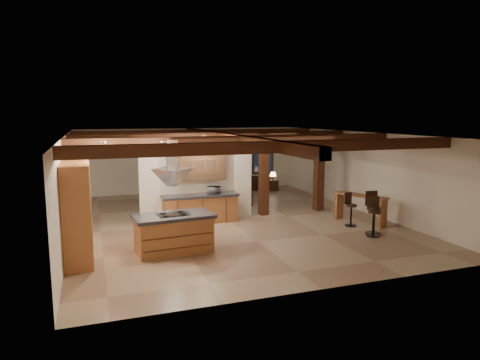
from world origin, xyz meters
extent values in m
plane|color=tan|center=(0.00, 0.00, 0.00)|extent=(12.00, 12.00, 0.00)
plane|color=white|center=(0.00, 6.00, 1.45)|extent=(10.00, 0.00, 10.00)
plane|color=white|center=(0.00, -6.00, 1.45)|extent=(10.00, 0.00, 10.00)
plane|color=white|center=(-5.00, 0.00, 1.45)|extent=(0.00, 12.00, 12.00)
plane|color=white|center=(5.00, 0.00, 1.45)|extent=(0.00, 12.00, 12.00)
plane|color=#3A1E12|center=(0.00, 0.00, 2.90)|extent=(12.00, 12.00, 0.00)
cube|color=#381D0E|center=(0.00, -4.00, 2.76)|extent=(10.00, 0.25, 0.28)
cube|color=#381D0E|center=(0.00, -1.30, 2.76)|extent=(10.00, 0.25, 0.28)
cube|color=#381D0E|center=(0.00, 1.30, 2.76)|extent=(10.00, 0.25, 0.28)
cube|color=#381D0E|center=(0.00, 4.00, 2.76)|extent=(10.00, 0.25, 0.28)
cube|color=#381D0E|center=(0.00, 0.00, 2.76)|extent=(0.28, 12.00, 0.28)
cube|color=#381D0E|center=(1.40, 0.50, 1.45)|extent=(0.30, 0.30, 2.90)
cube|color=#381D0E|center=(3.60, 0.50, 1.45)|extent=(0.30, 0.30, 2.90)
cube|color=#381D0E|center=(2.50, 0.50, 2.60)|extent=(2.50, 0.28, 0.28)
cube|color=white|center=(-1.00, 0.50, 1.10)|extent=(3.80, 0.18, 2.20)
cube|color=#9C5332|center=(-4.67, -2.60, 1.20)|extent=(0.64, 1.60, 2.40)
cube|color=silver|center=(-4.37, -2.60, 1.15)|extent=(0.06, 0.62, 0.95)
cube|color=black|center=(-4.33, -2.60, 1.35)|extent=(0.01, 0.50, 0.28)
cube|color=#9C5332|center=(-1.00, 0.11, 0.43)|extent=(2.40, 0.60, 0.86)
cube|color=black|center=(-1.00, 0.11, 0.90)|extent=(2.50, 0.66, 0.08)
cube|color=#9C5332|center=(-1.00, 0.32, 1.85)|extent=(1.80, 0.34, 0.95)
cube|color=silver|center=(-1.00, 0.14, 1.85)|extent=(1.74, 0.02, 0.90)
pyramid|color=silver|center=(-2.37, -2.58, 1.73)|extent=(1.10, 1.10, 0.45)
cube|color=silver|center=(-2.37, -2.58, 2.54)|extent=(0.26, 0.22, 0.73)
cube|color=#381D0E|center=(2.00, 5.94, 1.50)|extent=(1.10, 0.05, 1.70)
cube|color=black|center=(2.00, 5.91, 1.50)|extent=(0.95, 0.02, 1.55)
cube|color=#381D0E|center=(3.60, 5.94, 1.50)|extent=(1.10, 0.05, 1.70)
cube|color=black|center=(3.60, 5.91, 1.50)|extent=(0.95, 0.02, 1.55)
cube|color=#381D0E|center=(-1.50, 5.94, 1.70)|extent=(0.65, 0.04, 0.85)
cube|color=#285D34|center=(-1.50, 5.92, 1.70)|extent=(0.55, 0.01, 0.75)
cylinder|color=silver|center=(-2.60, -2.80, 2.87)|extent=(0.16, 0.16, 0.03)
cylinder|color=silver|center=(-1.00, -0.50, 2.87)|extent=(0.16, 0.16, 0.03)
cylinder|color=silver|center=(-4.00, -2.50, 2.87)|extent=(0.16, 0.16, 0.03)
cube|color=#9C5332|center=(-2.37, -2.58, 0.45)|extent=(1.96, 1.10, 0.90)
cube|color=black|center=(-2.37, -2.58, 0.94)|extent=(2.09, 1.24, 0.08)
cube|color=black|center=(-2.37, -2.58, 0.99)|extent=(0.83, 0.59, 0.02)
imported|color=#3A1D0E|center=(0.37, 2.58, 0.33)|extent=(1.93, 1.14, 0.66)
imported|color=black|center=(2.74, 5.50, 0.33)|extent=(2.40, 1.24, 0.67)
imported|color=silver|center=(-0.53, 0.11, 1.06)|extent=(0.52, 0.44, 0.24)
cube|color=#9C5332|center=(3.94, -1.63, 0.91)|extent=(1.13, 1.82, 0.05)
cube|color=#9C5332|center=(4.26, -2.37, 0.45)|extent=(0.40, 0.24, 0.89)
cube|color=#9C5332|center=(3.61, -0.90, 0.45)|extent=(0.40, 0.24, 0.89)
cube|color=#381D0E|center=(3.69, 4.90, 0.25)|extent=(0.41, 0.41, 0.50)
cylinder|color=black|center=(3.69, 4.90, 0.59)|extent=(0.06, 0.06, 0.17)
cone|color=#FFD799|center=(3.69, 4.90, 0.76)|extent=(0.30, 0.30, 0.19)
cylinder|color=black|center=(3.52, -2.91, 0.80)|extent=(0.40, 0.40, 0.08)
cube|color=black|center=(3.54, -2.73, 1.05)|extent=(0.38, 0.09, 0.44)
cylinder|color=black|center=(3.52, -2.91, 0.40)|extent=(0.07, 0.07, 0.77)
cylinder|color=black|center=(3.52, -2.91, 0.02)|extent=(0.44, 0.44, 0.03)
cylinder|color=black|center=(3.39, -3.11, 0.72)|extent=(0.36, 0.36, 0.07)
cube|color=black|center=(3.45, -2.95, 0.96)|extent=(0.33, 0.17, 0.40)
cylinder|color=black|center=(3.39, -3.11, 0.36)|extent=(0.06, 0.06, 0.70)
cylinder|color=black|center=(3.39, -3.11, 0.02)|extent=(0.40, 0.40, 0.03)
cylinder|color=black|center=(3.43, -1.89, 0.67)|extent=(0.33, 0.33, 0.06)
cube|color=black|center=(3.39, -1.73, 0.88)|extent=(0.32, 0.11, 0.37)
cylinder|color=black|center=(3.43, -1.89, 0.33)|extent=(0.06, 0.06, 0.65)
cylinder|color=black|center=(3.43, -1.89, 0.02)|extent=(0.37, 0.37, 0.03)
cube|color=#381D0E|center=(-0.18, 1.67, 0.48)|extent=(0.55, 0.55, 0.06)
cube|color=#381D0E|center=(-0.23, 1.89, 0.88)|extent=(0.45, 0.16, 0.81)
cylinder|color=#381D0E|center=(-0.31, 1.45, 0.23)|extent=(0.05, 0.05, 0.45)
cylinder|color=#381D0E|center=(0.05, 1.54, 0.23)|extent=(0.05, 0.05, 0.45)
cylinder|color=#381D0E|center=(-0.40, 1.80, 0.23)|extent=(0.05, 0.05, 0.45)
cylinder|color=#381D0E|center=(-0.04, 1.89, 0.23)|extent=(0.05, 0.05, 0.45)
cube|color=#381D0E|center=(-0.54, 3.13, 0.48)|extent=(0.55, 0.55, 0.06)
cube|color=#381D0E|center=(-0.48, 2.91, 0.88)|extent=(0.45, 0.16, 0.81)
cylinder|color=#381D0E|center=(-0.41, 3.36, 0.23)|extent=(0.05, 0.05, 0.45)
cylinder|color=#381D0E|center=(-0.76, 3.27, 0.23)|extent=(0.05, 0.05, 0.45)
cylinder|color=#381D0E|center=(-0.32, 3.00, 0.23)|extent=(0.05, 0.05, 0.45)
cylinder|color=#381D0E|center=(-0.67, 2.91, 0.23)|extent=(0.05, 0.05, 0.45)
cube|color=#381D0E|center=(1.29, 2.03, 0.48)|extent=(0.55, 0.55, 0.06)
cube|color=#381D0E|center=(1.23, 2.25, 0.88)|extent=(0.45, 0.16, 0.81)
cylinder|color=#381D0E|center=(1.15, 1.81, 0.23)|extent=(0.05, 0.05, 0.45)
cylinder|color=#381D0E|center=(1.51, 1.90, 0.23)|extent=(0.05, 0.05, 0.45)
cylinder|color=#381D0E|center=(1.07, 2.17, 0.23)|extent=(0.05, 0.05, 0.45)
cylinder|color=#381D0E|center=(1.42, 2.25, 0.23)|extent=(0.05, 0.05, 0.45)
cube|color=#381D0E|center=(0.92, 3.50, 0.48)|extent=(0.55, 0.55, 0.06)
cube|color=#381D0E|center=(0.98, 3.28, 0.88)|extent=(0.45, 0.16, 0.81)
cylinder|color=#381D0E|center=(1.06, 3.72, 0.23)|extent=(0.05, 0.05, 0.45)
cylinder|color=#381D0E|center=(0.70, 3.63, 0.23)|extent=(0.05, 0.05, 0.45)
cylinder|color=#381D0E|center=(1.15, 3.36, 0.23)|extent=(0.05, 0.05, 0.45)
cylinder|color=#381D0E|center=(0.79, 3.27, 0.23)|extent=(0.05, 0.05, 0.45)
camera|label=1|loc=(-4.29, -13.24, 3.52)|focal=32.00mm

